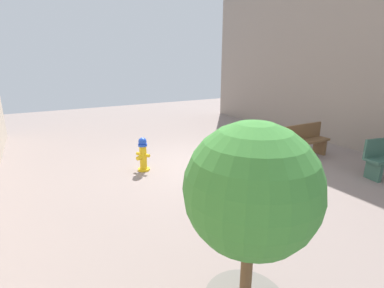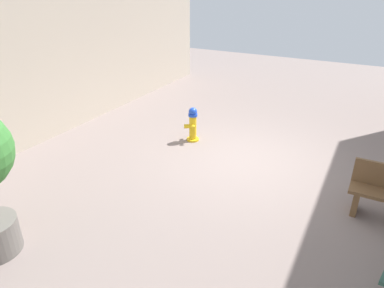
% 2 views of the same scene
% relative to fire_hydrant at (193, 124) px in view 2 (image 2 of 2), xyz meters
% --- Properties ---
extents(ground_plane, '(23.40, 23.40, 0.00)m').
position_rel_fire_hydrant_xyz_m(ground_plane, '(-1.60, 0.41, -0.44)').
color(ground_plane, gray).
extents(fire_hydrant, '(0.37, 0.39, 0.88)m').
position_rel_fire_hydrant_xyz_m(fire_hydrant, '(0.00, 0.00, 0.00)').
color(fire_hydrant, gold).
rests_on(fire_hydrant, ground_plane).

